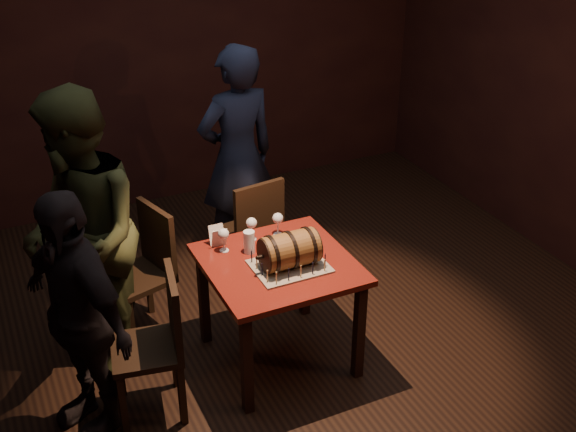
# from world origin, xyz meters

# --- Properties ---
(room_shell) EXTENTS (5.04, 5.04, 2.80)m
(room_shell) POSITION_xyz_m (0.00, 0.00, 1.40)
(room_shell) COLOR black
(room_shell) RESTS_ON ground
(pub_table) EXTENTS (0.90, 0.90, 0.75)m
(pub_table) POSITION_xyz_m (-0.11, -0.13, 0.64)
(pub_table) COLOR #52110D
(pub_table) RESTS_ON ground
(cake_board) EXTENTS (0.45, 0.35, 0.01)m
(cake_board) POSITION_xyz_m (-0.07, -0.22, 0.76)
(cake_board) COLOR gray
(cake_board) RESTS_ON pub_table
(barrel_cake) EXTENTS (0.40, 0.24, 0.24)m
(barrel_cake) POSITION_xyz_m (-0.07, -0.22, 0.87)
(barrel_cake) COLOR brown
(barrel_cake) RESTS_ON cake_board
(birthday_candles) EXTENTS (0.40, 0.30, 0.09)m
(birthday_candles) POSITION_xyz_m (-0.07, -0.22, 0.80)
(birthday_candles) COLOR #EDD18D
(birthday_candles) RESTS_ON cake_board
(wine_glass_left) EXTENTS (0.07, 0.07, 0.16)m
(wine_glass_left) POSITION_xyz_m (-0.36, 0.13, 0.87)
(wine_glass_left) COLOR silver
(wine_glass_left) RESTS_ON pub_table
(wine_glass_mid) EXTENTS (0.07, 0.07, 0.16)m
(wine_glass_mid) POSITION_xyz_m (-0.15, 0.19, 0.87)
(wine_glass_mid) COLOR silver
(wine_glass_mid) RESTS_ON pub_table
(wine_glass_right) EXTENTS (0.07, 0.07, 0.16)m
(wine_glass_right) POSITION_xyz_m (0.03, 0.18, 0.87)
(wine_glass_right) COLOR silver
(wine_glass_right) RESTS_ON pub_table
(pint_of_ale) EXTENTS (0.07, 0.07, 0.15)m
(pint_of_ale) POSITION_xyz_m (-0.22, 0.05, 0.82)
(pint_of_ale) COLOR silver
(pint_of_ale) RESTS_ON pub_table
(menu_card) EXTENTS (0.10, 0.05, 0.13)m
(menu_card) POSITION_xyz_m (-0.37, 0.22, 0.81)
(menu_card) COLOR white
(menu_card) RESTS_ON pub_table
(chair_back) EXTENTS (0.45, 0.45, 0.93)m
(chair_back) POSITION_xyz_m (0.06, 0.69, 0.52)
(chair_back) COLOR black
(chair_back) RESTS_ON ground
(chair_left_rear) EXTENTS (0.50, 0.50, 0.93)m
(chair_left_rear) POSITION_xyz_m (-0.78, 0.55, 0.52)
(chair_left_rear) COLOR black
(chair_left_rear) RESTS_ON ground
(chair_left_front) EXTENTS (0.47, 0.47, 0.93)m
(chair_left_front) POSITION_xyz_m (-0.93, -0.26, 0.52)
(chair_left_front) COLOR black
(chair_left_front) RESTS_ON ground
(person_back) EXTENTS (0.70, 0.50, 1.78)m
(person_back) POSITION_xyz_m (0.15, 1.18, 0.89)
(person_back) COLOR #181D31
(person_back) RESTS_ON ground
(person_left_rear) EXTENTS (0.72, 0.91, 1.85)m
(person_left_rear) POSITION_xyz_m (-1.18, 0.40, 0.93)
(person_left_rear) COLOR #33371B
(person_left_rear) RESTS_ON ground
(person_left_front) EXTENTS (0.70, 0.97, 1.53)m
(person_left_front) POSITION_xyz_m (-1.35, -0.19, 0.77)
(person_left_front) COLOR black
(person_left_front) RESTS_ON ground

